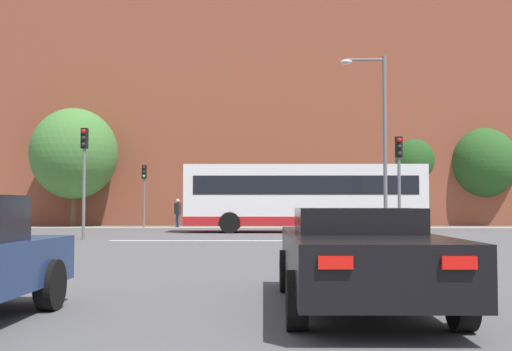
{
  "coord_description": "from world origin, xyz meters",
  "views": [
    {
      "loc": [
        0.99,
        -2.76,
        1.33
      ],
      "look_at": [
        0.66,
        26.91,
        2.7
      ],
      "focal_mm": 45.0,
      "sensor_mm": 36.0,
      "label": 1
    }
  ],
  "objects_px": {
    "traffic_light_far_right": "(349,185)",
    "traffic_light_near_left": "(84,165)",
    "street_lamp_junction": "(378,127)",
    "pedestrian_waiting": "(178,211)",
    "bus_crossing_lead": "(304,196)",
    "traffic_light_far_left": "(144,185)",
    "traffic_light_near_right": "(399,170)",
    "car_roadster_right": "(358,255)"
  },
  "relations": [
    {
      "from": "car_roadster_right",
      "to": "street_lamp_junction",
      "type": "height_order",
      "value": "street_lamp_junction"
    },
    {
      "from": "car_roadster_right",
      "to": "pedestrian_waiting",
      "type": "bearing_deg",
      "value": 102.15
    },
    {
      "from": "car_roadster_right",
      "to": "bus_crossing_lead",
      "type": "distance_m",
      "value": 23.21
    },
    {
      "from": "car_roadster_right",
      "to": "pedestrian_waiting",
      "type": "height_order",
      "value": "pedestrian_waiting"
    },
    {
      "from": "street_lamp_junction",
      "to": "pedestrian_waiting",
      "type": "height_order",
      "value": "street_lamp_junction"
    },
    {
      "from": "traffic_light_far_right",
      "to": "traffic_light_near_left",
      "type": "height_order",
      "value": "traffic_light_near_left"
    },
    {
      "from": "traffic_light_near_left",
      "to": "street_lamp_junction",
      "type": "distance_m",
      "value": 12.05
    },
    {
      "from": "traffic_light_near_right",
      "to": "traffic_light_far_right",
      "type": "bearing_deg",
      "value": 90.36
    },
    {
      "from": "traffic_light_near_left",
      "to": "traffic_light_near_right",
      "type": "bearing_deg",
      "value": -1.86
    },
    {
      "from": "car_roadster_right",
      "to": "traffic_light_near_right",
      "type": "height_order",
      "value": "traffic_light_near_right"
    },
    {
      "from": "car_roadster_right",
      "to": "pedestrian_waiting",
      "type": "xyz_separation_m",
      "value": [
        -6.36,
        30.08,
        0.33
      ]
    },
    {
      "from": "traffic_light_far_right",
      "to": "car_roadster_right",
      "type": "bearing_deg",
      "value": -97.39
    },
    {
      "from": "traffic_light_far_left",
      "to": "street_lamp_junction",
      "type": "bearing_deg",
      "value": -42.8
    },
    {
      "from": "traffic_light_far_left",
      "to": "pedestrian_waiting",
      "type": "bearing_deg",
      "value": 21.22
    },
    {
      "from": "street_lamp_junction",
      "to": "bus_crossing_lead",
      "type": "bearing_deg",
      "value": 120.21
    },
    {
      "from": "bus_crossing_lead",
      "to": "pedestrian_waiting",
      "type": "relative_size",
      "value": 6.8
    },
    {
      "from": "pedestrian_waiting",
      "to": "bus_crossing_lead",
      "type": "bearing_deg",
      "value": 174.9
    },
    {
      "from": "traffic_light_near_left",
      "to": "pedestrian_waiting",
      "type": "xyz_separation_m",
      "value": [
        1.83,
        13.68,
        -1.9
      ]
    },
    {
      "from": "traffic_light_far_right",
      "to": "traffic_light_near_left",
      "type": "bearing_deg",
      "value": -132.07
    },
    {
      "from": "traffic_light_near_left",
      "to": "street_lamp_junction",
      "type": "xyz_separation_m",
      "value": [
        11.76,
        1.99,
        1.69
      ]
    },
    {
      "from": "bus_crossing_lead",
      "to": "pedestrian_waiting",
      "type": "height_order",
      "value": "bus_crossing_lead"
    },
    {
      "from": "bus_crossing_lead",
      "to": "traffic_light_near_left",
      "type": "xyz_separation_m",
      "value": [
        -8.98,
        -6.77,
        1.14
      ]
    },
    {
      "from": "traffic_light_near_right",
      "to": "traffic_light_near_left",
      "type": "bearing_deg",
      "value": 178.14
    },
    {
      "from": "car_roadster_right",
      "to": "traffic_light_far_right",
      "type": "bearing_deg",
      "value": 82.83
    },
    {
      "from": "traffic_light_near_left",
      "to": "pedestrian_waiting",
      "type": "bearing_deg",
      "value": 82.38
    },
    {
      "from": "bus_crossing_lead",
      "to": "street_lamp_junction",
      "type": "distance_m",
      "value": 6.21
    },
    {
      "from": "traffic_light_far_left",
      "to": "bus_crossing_lead",
      "type": "bearing_deg",
      "value": -34.31
    },
    {
      "from": "street_lamp_junction",
      "to": "traffic_light_near_left",
      "type": "bearing_deg",
      "value": -170.38
    },
    {
      "from": "bus_crossing_lead",
      "to": "pedestrian_waiting",
      "type": "bearing_deg",
      "value": -134.04
    },
    {
      "from": "traffic_light_near_left",
      "to": "bus_crossing_lead",
      "type": "bearing_deg",
      "value": 37.04
    },
    {
      "from": "traffic_light_far_right",
      "to": "pedestrian_waiting",
      "type": "height_order",
      "value": "traffic_light_far_right"
    },
    {
      "from": "pedestrian_waiting",
      "to": "street_lamp_junction",
      "type": "bearing_deg",
      "value": 169.28
    },
    {
      "from": "traffic_light_far_right",
      "to": "street_lamp_junction",
      "type": "xyz_separation_m",
      "value": [
        -0.29,
        -11.35,
        2.04
      ]
    },
    {
      "from": "traffic_light_near_left",
      "to": "street_lamp_junction",
      "type": "height_order",
      "value": "street_lamp_junction"
    },
    {
      "from": "traffic_light_near_right",
      "to": "traffic_light_far_right",
      "type": "xyz_separation_m",
      "value": [
        -0.09,
        13.74,
        -0.11
      ]
    },
    {
      "from": "traffic_light_far_left",
      "to": "street_lamp_junction",
      "type": "relative_size",
      "value": 0.49
    },
    {
      "from": "traffic_light_near_right",
      "to": "street_lamp_junction",
      "type": "height_order",
      "value": "street_lamp_junction"
    },
    {
      "from": "traffic_light_near_left",
      "to": "pedestrian_waiting",
      "type": "relative_size",
      "value": 2.53
    },
    {
      "from": "street_lamp_junction",
      "to": "pedestrian_waiting",
      "type": "bearing_deg",
      "value": 130.34
    },
    {
      "from": "pedestrian_waiting",
      "to": "traffic_light_near_right",
      "type": "bearing_deg",
      "value": 165.13
    },
    {
      "from": "car_roadster_right",
      "to": "pedestrian_waiting",
      "type": "relative_size",
      "value": 2.89
    },
    {
      "from": "car_roadster_right",
      "to": "traffic_light_near_right",
      "type": "distance_m",
      "value": 16.6
    }
  ]
}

